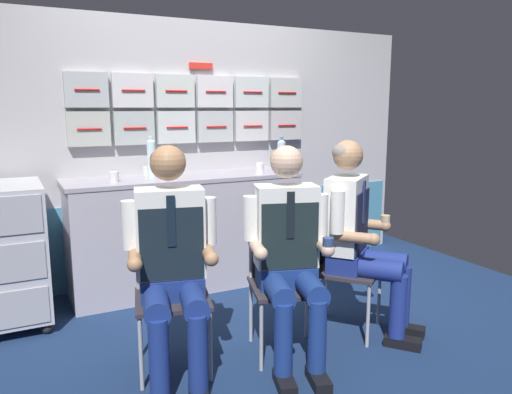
% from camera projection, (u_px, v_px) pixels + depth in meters
% --- Properties ---
extents(ground, '(4.80, 4.80, 0.04)m').
position_uv_depth(ground, '(270.00, 336.00, 3.23)').
color(ground, '#172A4E').
extents(galley_bulkhead, '(4.20, 0.14, 2.15)m').
position_uv_depth(galley_bulkhead, '(194.00, 152.00, 4.24)').
color(galley_bulkhead, '#B5B2B8').
rests_on(galley_bulkhead, ground).
extents(galley_counter, '(1.86, 0.53, 0.91)m').
position_uv_depth(galley_counter, '(187.00, 232.00, 4.03)').
color(galley_counter, '#ACA7B4').
rests_on(galley_counter, ground).
extents(service_trolley, '(0.40, 0.65, 0.95)m').
position_uv_depth(service_trolley, '(13.00, 250.00, 3.31)').
color(service_trolley, black).
rests_on(service_trolley, ground).
extents(folding_chair_left, '(0.48, 0.48, 0.82)m').
position_uv_depth(folding_chair_left, '(171.00, 278.00, 2.81)').
color(folding_chair_left, '#A8AAAF').
rests_on(folding_chair_left, ground).
extents(crew_member_left, '(0.52, 0.67, 1.25)m').
position_uv_depth(crew_member_left, '(172.00, 254.00, 2.62)').
color(crew_member_left, black).
rests_on(crew_member_left, ground).
extents(folding_chair_center, '(0.50, 0.50, 0.82)m').
position_uv_depth(folding_chair_center, '(283.00, 267.00, 2.99)').
color(folding_chair_center, '#A8AAAF').
rests_on(folding_chair_center, ground).
extents(crew_member_center, '(0.52, 0.67, 1.24)m').
position_uv_depth(crew_member_center, '(289.00, 246.00, 2.80)').
color(crew_member_center, black).
rests_on(crew_member_center, ground).
extents(folding_chair_right, '(0.56, 0.56, 0.82)m').
position_uv_depth(folding_chair_right, '(333.00, 255.00, 3.24)').
color(folding_chair_right, '#A8AAAF').
rests_on(folding_chair_right, ground).
extents(crew_member_right, '(0.63, 0.67, 1.25)m').
position_uv_depth(crew_member_right, '(358.00, 230.00, 3.14)').
color(crew_member_right, black).
rests_on(crew_member_right, ground).
extents(water_bottle_tall, '(0.07, 0.07, 0.29)m').
position_uv_depth(water_bottle_tall, '(281.00, 155.00, 4.18)').
color(water_bottle_tall, silver).
rests_on(water_bottle_tall, galley_counter).
extents(water_bottle_clear, '(0.07, 0.07, 0.32)m').
position_uv_depth(water_bottle_clear, '(151.00, 158.00, 3.84)').
color(water_bottle_clear, silver).
rests_on(water_bottle_clear, galley_counter).
extents(paper_cup_tan, '(0.06, 0.06, 0.09)m').
position_uv_depth(paper_cup_tan, '(260.00, 168.00, 4.08)').
color(paper_cup_tan, white).
rests_on(paper_cup_tan, galley_counter).
extents(espresso_cup_small, '(0.07, 0.07, 0.07)m').
position_uv_depth(espresso_cup_small, '(147.00, 171.00, 3.96)').
color(espresso_cup_small, silver).
rests_on(espresso_cup_small, galley_counter).
extents(coffee_cup_white, '(0.06, 0.06, 0.06)m').
position_uv_depth(coffee_cup_white, '(164.00, 175.00, 3.75)').
color(coffee_cup_white, silver).
rests_on(coffee_cup_white, galley_counter).
extents(paper_cup_blue, '(0.07, 0.07, 0.08)m').
position_uv_depth(paper_cup_blue, '(114.00, 177.00, 3.61)').
color(paper_cup_blue, silver).
rests_on(paper_cup_blue, galley_counter).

